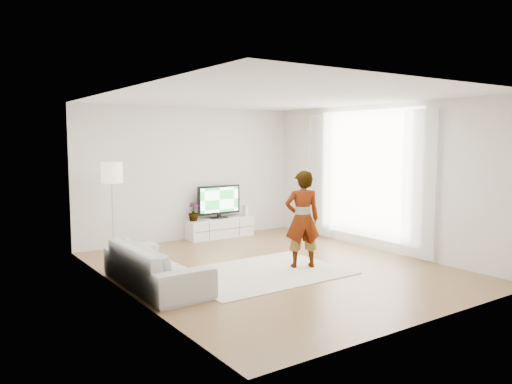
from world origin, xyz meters
TOP-DOWN VIEW (x-y plane):
  - floor at (0.00, 0.00)m, footprint 6.00×6.00m
  - ceiling at (0.00, 0.00)m, footprint 6.00×6.00m
  - wall_left at (-2.50, 0.00)m, footprint 0.02×6.00m
  - wall_right at (2.50, 0.00)m, footprint 0.02×6.00m
  - wall_back at (0.00, 3.00)m, footprint 5.00×0.02m
  - wall_front at (0.00, -3.00)m, footprint 5.00×0.02m
  - window at (2.48, 0.30)m, footprint 0.01×2.60m
  - curtain_near at (2.40, -1.00)m, footprint 0.04×0.70m
  - curtain_far at (2.40, 1.60)m, footprint 0.04×0.70m
  - media_console at (0.57, 2.76)m, footprint 1.50×0.43m
  - television at (0.57, 2.79)m, footprint 1.02×0.20m
  - game_console at (1.23, 2.76)m, footprint 0.06×0.18m
  - potted_plant at (-0.06, 2.77)m, footprint 0.25×0.25m
  - rug at (-0.37, -0.15)m, footprint 2.62×1.90m
  - player at (0.40, -0.24)m, footprint 0.69×0.59m
  - sofa at (-2.04, 0.13)m, footprint 0.85×2.15m
  - floor_lamp at (-1.90, 2.37)m, footprint 0.38×0.38m

SIDE VIEW (x-z plane):
  - floor at x=0.00m, z-range 0.00..0.00m
  - rug at x=-0.37m, z-range 0.00..0.01m
  - media_console at x=0.57m, z-range 0.00..0.42m
  - sofa at x=-2.04m, z-range 0.00..0.63m
  - game_console at x=1.23m, z-range 0.42..0.66m
  - potted_plant at x=-0.06m, z-range 0.42..0.81m
  - television at x=0.57m, z-range 0.45..1.17m
  - player at x=0.40m, z-range 0.01..1.62m
  - curtain_near at x=2.40m, z-range 0.05..2.65m
  - curtain_far at x=2.40m, z-range 0.05..2.65m
  - wall_left at x=-2.50m, z-range 0.00..2.80m
  - wall_right at x=2.50m, z-range 0.00..2.80m
  - wall_back at x=0.00m, z-range 0.00..2.80m
  - wall_front at x=0.00m, z-range 0.00..2.80m
  - window at x=2.48m, z-range 0.20..2.70m
  - floor_lamp at x=-1.90m, z-range 0.60..2.31m
  - ceiling at x=0.00m, z-range 2.80..2.80m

